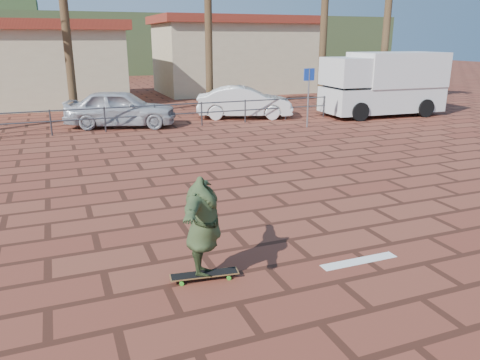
{
  "coord_description": "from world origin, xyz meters",
  "views": [
    {
      "loc": [
        -3.77,
        -7.08,
        3.59
      ],
      "look_at": [
        -0.41,
        1.45,
        0.8
      ],
      "focal_mm": 35.0,
      "sensor_mm": 36.0,
      "label": 1
    }
  ],
  "objects_px": {
    "campervan": "(384,83)",
    "car_white": "(244,102)",
    "skateboarder": "(203,226)",
    "car_silver": "(121,108)",
    "longboard": "(204,274)"
  },
  "relations": [
    {
      "from": "campervan",
      "to": "car_white",
      "type": "relative_size",
      "value": 1.32
    },
    {
      "from": "skateboarder",
      "to": "car_silver",
      "type": "relative_size",
      "value": 0.42
    },
    {
      "from": "longboard",
      "to": "campervan",
      "type": "relative_size",
      "value": 0.19
    },
    {
      "from": "skateboarder",
      "to": "car_silver",
      "type": "height_order",
      "value": "skateboarder"
    },
    {
      "from": "skateboarder",
      "to": "car_silver",
      "type": "distance_m",
      "value": 13.86
    },
    {
      "from": "longboard",
      "to": "campervan",
      "type": "xyz_separation_m",
      "value": [
        12.83,
        12.34,
        1.47
      ]
    },
    {
      "from": "campervan",
      "to": "car_white",
      "type": "bearing_deg",
      "value": 167.62
    },
    {
      "from": "skateboarder",
      "to": "longboard",
      "type": "bearing_deg",
      "value": -39.56
    },
    {
      "from": "car_silver",
      "to": "car_white",
      "type": "distance_m",
      "value": 5.69
    },
    {
      "from": "campervan",
      "to": "car_silver",
      "type": "distance_m",
      "value": 12.27
    },
    {
      "from": "campervan",
      "to": "car_silver",
      "type": "relative_size",
      "value": 1.27
    },
    {
      "from": "skateboarder",
      "to": "campervan",
      "type": "xyz_separation_m",
      "value": [
        12.83,
        12.34,
        0.66
      ]
    },
    {
      "from": "skateboarder",
      "to": "car_white",
      "type": "height_order",
      "value": "skateboarder"
    },
    {
      "from": "longboard",
      "to": "campervan",
      "type": "distance_m",
      "value": 17.86
    },
    {
      "from": "car_silver",
      "to": "skateboarder",
      "type": "bearing_deg",
      "value": -164.91
    }
  ]
}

